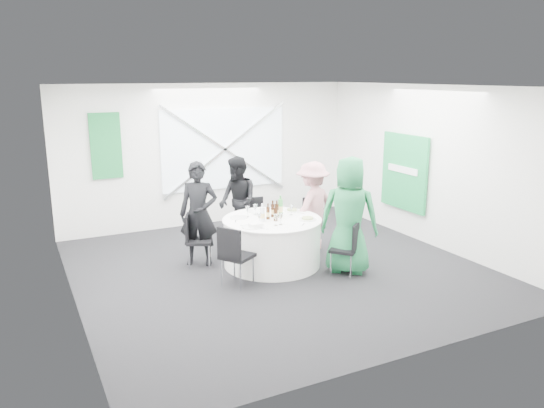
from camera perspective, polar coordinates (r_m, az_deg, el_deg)
name	(u,v)px	position (r m, az deg, el deg)	size (l,w,h in m)	color
floor	(278,268)	(8.38, 0.61, -6.95)	(6.00, 6.00, 0.00)	black
ceiling	(278,86)	(7.83, 0.67, 12.57)	(6.00, 6.00, 0.00)	white
wall_back	(210,155)	(10.71, -6.72, 5.29)	(6.00, 6.00, 0.00)	white
wall_front	(412,233)	(5.57, 14.87, -3.05)	(6.00, 6.00, 0.00)	white
wall_left	(66,202)	(7.17, -21.23, 0.21)	(6.00, 6.00, 0.00)	white
wall_right	(430,166)	(9.71, 16.65, 3.93)	(6.00, 6.00, 0.00)	white
window_panel	(224,149)	(10.76, -5.16, 5.91)	(2.60, 0.03, 1.60)	white
window_brace_a	(225,149)	(10.72, -5.08, 5.88)	(0.05, 0.05, 3.16)	silver
window_brace_b	(225,149)	(10.72, -5.08, 5.88)	(0.05, 0.05, 3.16)	silver
green_banner	(106,146)	(10.12, -17.43, 5.98)	(0.55, 0.04, 1.20)	#166F32
green_sign	(404,172)	(10.14, 14.02, 3.35)	(0.05, 1.20, 1.40)	#1A9347
banquet_table	(272,242)	(8.42, 0.00, -4.10)	(1.56, 1.56, 0.76)	white
chair_back	(255,218)	(9.34, -1.88, -1.54)	(0.45, 0.45, 0.86)	black
chair_back_left	(194,236)	(8.43, -8.34, -3.46)	(0.51, 0.50, 0.84)	black
chair_back_right	(308,220)	(9.22, 3.93, -1.74)	(0.53, 0.52, 0.86)	black
chair_front_right	(349,245)	(8.02, 8.26, -4.41)	(0.53, 0.53, 0.83)	black
chair_front_left	(234,252)	(7.53, -4.13, -5.17)	(0.57, 0.57, 0.90)	black
person_man_back_left	(199,214)	(8.41, -7.90, -1.06)	(0.60, 0.40, 1.66)	black
person_man_back	(238,201)	(9.34, -3.72, 0.29)	(0.77, 0.42, 1.58)	black
person_woman_pink	(312,206)	(9.07, 4.37, -0.25)	(1.00, 0.46, 1.54)	#BF7B82
person_woman_green	(349,215)	(8.07, 8.30, -1.22)	(0.88, 0.57, 1.79)	#217C46
plate_back	(256,211)	(8.76, -1.74, -0.76)	(0.29, 0.29, 0.01)	white
plate_back_left	(239,218)	(8.37, -3.59, -1.46)	(0.28, 0.28, 0.01)	white
plate_back_right	(292,210)	(8.77, 2.16, -0.68)	(0.25, 0.25, 0.04)	white
plate_front_right	(308,219)	(8.27, 3.84, -1.60)	(0.27, 0.27, 0.04)	white
plate_front_left	(252,227)	(7.86, -2.21, -2.48)	(0.29, 0.29, 0.01)	white
napkin	(256,225)	(7.83, -1.74, -2.28)	(0.19, 0.13, 0.05)	white
beer_bottle_a	(268,213)	(8.27, -0.43, -0.99)	(0.06, 0.06, 0.26)	#381A0A
beer_bottle_b	(273,210)	(8.40, 0.08, -0.70)	(0.06, 0.06, 0.27)	#381A0A
beer_bottle_c	(277,211)	(8.35, 0.52, -0.76)	(0.06, 0.06, 0.28)	#381A0A
beer_bottle_d	(276,214)	(8.17, 0.40, -1.12)	(0.06, 0.06, 0.27)	#381A0A
green_water_bottle	(280,207)	(8.48, 0.92, -0.38)	(0.08, 0.08, 0.33)	green
clear_water_bottle	(262,214)	(8.17, -1.05, -1.10)	(0.08, 0.08, 0.28)	white
wine_glass_a	(247,209)	(8.41, -2.66, -0.56)	(0.07, 0.07, 0.17)	white
wine_glass_b	(255,207)	(8.52, -1.82, -0.35)	(0.07, 0.07, 0.17)	white
wine_glass_c	(281,217)	(7.96, 0.96, -1.37)	(0.07, 0.07, 0.17)	white
wine_glass_d	(276,217)	(7.92, 0.41, -1.46)	(0.07, 0.07, 0.17)	white
wine_glass_e	(259,216)	(8.01, -1.39, -1.29)	(0.07, 0.07, 0.17)	white
wine_glass_f	(291,207)	(8.51, 2.08, -0.37)	(0.07, 0.07, 0.17)	white
fork_a	(245,226)	(7.93, -2.95, -2.37)	(0.01, 0.15, 0.01)	silver
knife_a	(264,229)	(7.77, -0.91, -2.69)	(0.01, 0.15, 0.01)	silver
fork_b	(237,216)	(8.47, -3.77, -1.32)	(0.01, 0.15, 0.01)	silver
knife_b	(236,221)	(8.20, -3.92, -1.83)	(0.01, 0.15, 0.01)	silver
fork_c	(301,213)	(8.63, 3.17, -1.02)	(0.01, 0.15, 0.01)	silver
knife_c	(280,210)	(8.85, 0.86, -0.62)	(0.01, 0.15, 0.01)	silver
fork_d	(303,225)	(8.00, 3.37, -2.22)	(0.01, 0.15, 0.01)	silver
knife_d	(308,217)	(8.42, 3.87, -1.42)	(0.01, 0.15, 0.01)	silver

